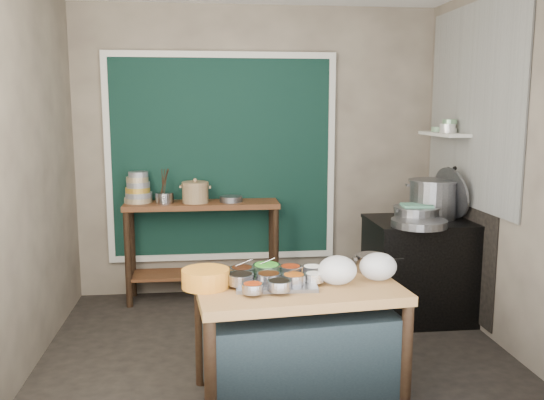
{
  "coord_description": "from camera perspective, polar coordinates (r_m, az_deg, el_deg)",
  "views": [
    {
      "loc": [
        -0.5,
        -4.13,
        1.84
      ],
      "look_at": [
        0.0,
        0.25,
        1.12
      ],
      "focal_mm": 38.0,
      "sensor_mm": 36.0,
      "label": 1
    }
  ],
  "objects": [
    {
      "name": "curtain_panel",
      "position": [
        5.63,
        -4.99,
        4.16
      ],
      "size": [
        2.1,
        0.02,
        1.9
      ],
      "primitive_type": "cube",
      "color": "black",
      "rests_on": "back_wall"
    },
    {
      "name": "prep_table",
      "position": [
        3.73,
        2.58,
        -13.93
      ],
      "size": [
        1.31,
        0.84,
        0.75
      ],
      "primitive_type": "cube",
      "rotation": [
        0.0,
        0.0,
        0.1
      ],
      "color": "#966136",
      "rests_on": "floor"
    },
    {
      "name": "pot_lid",
      "position": [
        5.23,
        17.34,
        0.69
      ],
      "size": [
        0.21,
        0.47,
        0.45
      ],
      "primitive_type": "cylinder",
      "rotation": [
        0.0,
        1.36,
        0.21
      ],
      "color": "gray",
      "rests_on": "stove_top"
    },
    {
      "name": "wide_bowl",
      "position": [
        5.47,
        -4.09,
        0.1
      ],
      "size": [
        0.23,
        0.23,
        0.05
      ],
      "primitive_type": "cylinder",
      "rotation": [
        0.0,
        0.0,
        -0.07
      ],
      "color": "gray",
      "rests_on": "back_counter"
    },
    {
      "name": "yellow_basin",
      "position": [
        3.56,
        -6.59,
        -7.7
      ],
      "size": [
        0.33,
        0.33,
        0.11
      ],
      "primitive_type": "cylinder",
      "rotation": [
        0.0,
        0.0,
        0.12
      ],
      "color": "orange",
      "rests_on": "prep_table"
    },
    {
      "name": "shelf_bowl_green",
      "position": [
        5.56,
        16.13,
        6.74
      ],
      "size": [
        0.16,
        0.16,
        0.04
      ],
      "primitive_type": "cylinder",
      "rotation": [
        0.0,
        0.0,
        -0.34
      ],
      "color": "gray",
      "rests_on": "wall_shelf"
    },
    {
      "name": "utensil_cup",
      "position": [
        5.46,
        -10.59,
        0.2
      ],
      "size": [
        0.21,
        0.21,
        0.1
      ],
      "primitive_type": "cylinder",
      "rotation": [
        0.0,
        0.0,
        0.31
      ],
      "color": "gray",
      "rests_on": "back_counter"
    },
    {
      "name": "shelf_bowl_stack",
      "position": [
        5.35,
        17.07,
        6.98
      ],
      "size": [
        0.15,
        0.15,
        0.12
      ],
      "color": "silver",
      "rests_on": "wall_shelf"
    },
    {
      "name": "wall_shelf",
      "position": [
        5.43,
        16.7,
        6.28
      ],
      "size": [
        0.22,
        0.7,
        0.03
      ],
      "primitive_type": "cube",
      "color": "beige",
      "rests_on": "right_wall"
    },
    {
      "name": "left_wall",
      "position": [
        4.34,
        -23.36,
        2.64
      ],
      "size": [
        0.02,
        3.0,
        2.8
      ],
      "primitive_type": "cube",
      "color": "gray",
      "rests_on": "floor"
    },
    {
      "name": "right_wall",
      "position": [
        4.73,
        22.07,
        3.2
      ],
      "size": [
        0.02,
        3.0,
        2.8
      ],
      "primitive_type": "cube",
      "color": "gray",
      "rests_on": "floor"
    },
    {
      "name": "ceramic_crock",
      "position": [
        5.45,
        -7.61,
        0.66
      ],
      "size": [
        0.32,
        0.32,
        0.18
      ],
      "primitive_type": null,
      "rotation": [
        0.0,
        0.0,
        -0.25
      ],
      "color": "#967951",
      "rests_on": "back_counter"
    },
    {
      "name": "plastic_bag_a",
      "position": [
        3.61,
        6.5,
        -6.92
      ],
      "size": [
        0.25,
        0.21,
        0.18
      ],
      "primitive_type": "ellipsoid",
      "rotation": [
        0.0,
        0.0,
        -0.03
      ],
      "color": "white",
      "rests_on": "prep_table"
    },
    {
      "name": "steamer",
      "position": [
        5.02,
        14.11,
        -1.35
      ],
      "size": [
        0.49,
        0.49,
        0.13
      ],
      "primitive_type": null,
      "rotation": [
        0.0,
        0.0,
        0.27
      ],
      "color": "gray",
      "rests_on": "stove_top"
    },
    {
      "name": "green_cloth",
      "position": [
        5.01,
        14.15,
        -0.52
      ],
      "size": [
        0.26,
        0.21,
        0.02
      ],
      "primitive_type": "cube",
      "rotation": [
        0.0,
        0.0,
        -0.1
      ],
      "color": "slate",
      "rests_on": "steamer"
    },
    {
      "name": "plastic_bag_b",
      "position": [
        3.73,
        10.47,
        -6.5
      ],
      "size": [
        0.29,
        0.27,
        0.18
      ],
      "primitive_type": "ellipsoid",
      "rotation": [
        0.0,
        0.0,
        -0.33
      ],
      "color": "white",
      "rests_on": "prep_table"
    },
    {
      "name": "stock_pot",
      "position": [
        5.2,
        15.62,
        0.11
      ],
      "size": [
        0.52,
        0.52,
        0.34
      ],
      "primitive_type": null,
      "rotation": [
        0.0,
        0.0,
        -0.25
      ],
      "color": "gray",
      "rests_on": "stove_top"
    },
    {
      "name": "floor",
      "position": [
        4.56,
        0.36,
        -14.75
      ],
      "size": [
        3.5,
        3.0,
        0.02
      ],
      "primitive_type": "cube",
      "color": "#29241F",
      "rests_on": "ground"
    },
    {
      "name": "back_counter",
      "position": [
        5.58,
        -6.87,
        -5.02
      ],
      "size": [
        1.45,
        0.4,
        0.95
      ],
      "primitive_type": "cube",
      "color": "brown",
      "rests_on": "floor"
    },
    {
      "name": "shallow_pan",
      "position": [
        4.82,
        14.35,
        -2.23
      ],
      "size": [
        0.48,
        0.48,
        0.06
      ],
      "primitive_type": "cylinder",
      "rotation": [
        0.0,
        0.0,
        0.07
      ],
      "color": "gray",
      "rests_on": "stove_top"
    },
    {
      "name": "stove_top",
      "position": [
        5.13,
        14.76,
        -2.06
      ],
      "size": [
        0.92,
        0.69,
        0.03
      ],
      "primitive_type": "cube",
      "color": "black",
      "rests_on": "stove_block"
    },
    {
      "name": "back_wall",
      "position": [
        5.68,
        -1.46,
        4.75
      ],
      "size": [
        3.5,
        0.02,
        2.8
      ],
      "primitive_type": "cube",
      "color": "gray",
      "rests_on": "floor"
    },
    {
      "name": "curtain_frame",
      "position": [
        5.62,
        -4.98,
        4.16
      ],
      "size": [
        2.22,
        0.03,
        2.02
      ],
      "primitive_type": null,
      "color": "beige",
      "rests_on": "back_wall"
    },
    {
      "name": "soot_patch",
      "position": [
        5.41,
        18.16,
        -3.44
      ],
      "size": [
        0.01,
        1.3,
        1.3
      ],
      "primitive_type": "cube",
      "color": "black",
      "rests_on": "right_wall"
    },
    {
      "name": "tile_panel",
      "position": [
        5.19,
        19.21,
        8.8
      ],
      "size": [
        0.02,
        1.7,
        1.7
      ],
      "primitive_type": "cube",
      "color": "#B2B2AA",
      "rests_on": "right_wall"
    },
    {
      "name": "bowl_stack",
      "position": [
        5.54,
        -13.12,
        1.05
      ],
      "size": [
        0.26,
        0.26,
        0.29
      ],
      "color": "tan",
      "rests_on": "back_counter"
    },
    {
      "name": "condiment_tray",
      "position": [
        3.6,
        0.38,
        -8.23
      ],
      "size": [
        0.51,
        0.38,
        0.02
      ],
      "primitive_type": "cube",
      "rotation": [
        0.0,
        0.0,
        -0.06
      ],
      "color": "gray",
      "rests_on": "prep_table"
    },
    {
      "name": "stove_block",
      "position": [
        5.23,
        14.56,
        -6.79
      ],
      "size": [
        0.9,
        0.68,
        0.85
      ],
      "primitive_type": "cube",
      "color": "black",
      "rests_on": "floor"
    },
    {
      "name": "condiment_bowls",
      "position": [
        3.6,
        -0.04,
        -7.54
      ],
      "size": [
        0.62,
        0.49,
        0.07
      ],
      "color": "gray",
      "rests_on": "condiment_tray"
    },
    {
      "name": "saucepan",
      "position": [
        3.93,
        9.78,
        -6.17
      ],
      "size": [
        0.23,
        0.23,
        0.11
      ],
      "primitive_type": null,
      "rotation": [
        0.0,
        0.0,
        0.12
      ],
      "color": "gray",
      "rests_on": "prep_table"
    }
  ]
}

